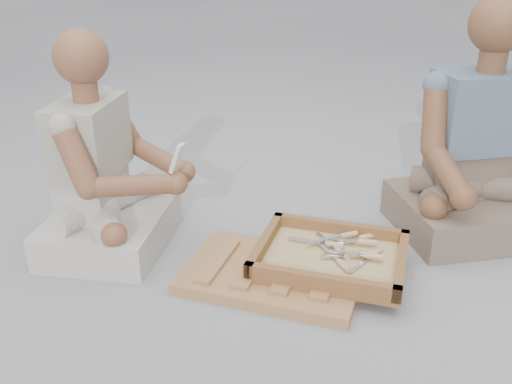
% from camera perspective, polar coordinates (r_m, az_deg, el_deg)
% --- Properties ---
extents(ground, '(60.00, 60.00, 0.00)m').
position_cam_1_polar(ground, '(2.07, 1.61, -10.36)').
color(ground, '#97979C').
rests_on(ground, ground).
extents(carved_panel, '(0.68, 0.48, 0.04)m').
position_cam_1_polar(carved_panel, '(2.14, 1.70, -8.27)').
color(carved_panel, olive).
rests_on(carved_panel, ground).
extents(tool_tray, '(0.57, 0.47, 0.07)m').
position_cam_1_polar(tool_tray, '(2.18, 7.47, -6.50)').
color(tool_tray, brown).
rests_on(tool_tray, carved_panel).
extents(chisel_0, '(0.22, 0.02, 0.02)m').
position_cam_1_polar(chisel_0, '(2.17, 11.11, -6.25)').
color(chisel_0, silver).
rests_on(chisel_0, tool_tray).
extents(chisel_1, '(0.15, 0.19, 0.02)m').
position_cam_1_polar(chisel_1, '(2.13, 8.46, -7.01)').
color(chisel_1, silver).
rests_on(chisel_1, tool_tray).
extents(chisel_2, '(0.22, 0.04, 0.02)m').
position_cam_1_polar(chisel_2, '(2.26, 10.49, -4.89)').
color(chisel_2, silver).
rests_on(chisel_2, tool_tray).
extents(chisel_3, '(0.22, 0.03, 0.02)m').
position_cam_1_polar(chisel_3, '(2.24, 7.30, -5.17)').
color(chisel_3, silver).
rests_on(chisel_3, tool_tray).
extents(chisel_4, '(0.16, 0.18, 0.02)m').
position_cam_1_polar(chisel_4, '(2.21, 8.33, -5.87)').
color(chisel_4, silver).
rests_on(chisel_4, tool_tray).
extents(chisel_5, '(0.21, 0.09, 0.02)m').
position_cam_1_polar(chisel_5, '(2.19, 10.63, -6.13)').
color(chisel_5, silver).
rests_on(chisel_5, tool_tray).
extents(chisel_6, '(0.18, 0.15, 0.02)m').
position_cam_1_polar(chisel_6, '(2.30, 10.56, -4.51)').
color(chisel_6, silver).
rests_on(chisel_6, tool_tray).
extents(chisel_7, '(0.12, 0.20, 0.02)m').
position_cam_1_polar(chisel_7, '(2.21, 11.61, -6.20)').
color(chisel_7, silver).
rests_on(chisel_7, tool_tray).
extents(chisel_8, '(0.19, 0.14, 0.02)m').
position_cam_1_polar(chisel_8, '(2.29, 8.79, -4.33)').
color(chisel_8, silver).
rests_on(chisel_8, tool_tray).
extents(wood_chip_0, '(0.02, 0.02, 0.00)m').
position_cam_1_polar(wood_chip_0, '(2.31, 11.29, -6.78)').
color(wood_chip_0, '#CDB879').
rests_on(wood_chip_0, ground).
extents(wood_chip_1, '(0.02, 0.02, 0.00)m').
position_cam_1_polar(wood_chip_1, '(2.38, 12.08, -5.86)').
color(wood_chip_1, '#CDB879').
rests_on(wood_chip_1, ground).
extents(wood_chip_2, '(0.02, 0.02, 0.00)m').
position_cam_1_polar(wood_chip_2, '(2.50, 13.34, -4.41)').
color(wood_chip_2, '#CDB879').
rests_on(wood_chip_2, ground).
extents(wood_chip_3, '(0.02, 0.02, 0.00)m').
position_cam_1_polar(wood_chip_3, '(2.06, 9.05, -10.76)').
color(wood_chip_3, '#CDB879').
rests_on(wood_chip_3, ground).
extents(wood_chip_4, '(0.02, 0.02, 0.00)m').
position_cam_1_polar(wood_chip_4, '(2.12, 13.85, -10.19)').
color(wood_chip_4, '#CDB879').
rests_on(wood_chip_4, ground).
extents(wood_chip_5, '(0.02, 0.02, 0.00)m').
position_cam_1_polar(wood_chip_5, '(2.05, 4.92, -10.81)').
color(wood_chip_5, '#CDB879').
rests_on(wood_chip_5, ground).
extents(wood_chip_6, '(0.02, 0.02, 0.00)m').
position_cam_1_polar(wood_chip_6, '(2.48, 4.89, -4.03)').
color(wood_chip_6, '#CDB879').
rests_on(wood_chip_6, ground).
extents(wood_chip_7, '(0.02, 0.02, 0.00)m').
position_cam_1_polar(wood_chip_7, '(2.47, 8.41, -4.30)').
color(wood_chip_7, '#CDB879').
rests_on(wood_chip_7, ground).
extents(wood_chip_8, '(0.02, 0.02, 0.00)m').
position_cam_1_polar(wood_chip_8, '(2.32, 7.44, -6.25)').
color(wood_chip_8, '#CDB879').
rests_on(wood_chip_8, ground).
extents(wood_chip_9, '(0.02, 0.02, 0.00)m').
position_cam_1_polar(wood_chip_9, '(2.31, 4.57, -6.31)').
color(wood_chip_9, '#CDB879').
rests_on(wood_chip_9, ground).
extents(wood_chip_10, '(0.02, 0.02, 0.00)m').
position_cam_1_polar(wood_chip_10, '(2.45, 10.42, -4.76)').
color(wood_chip_10, '#CDB879').
rests_on(wood_chip_10, ground).
extents(wood_chip_11, '(0.02, 0.02, 0.00)m').
position_cam_1_polar(wood_chip_11, '(2.26, 15.60, -7.95)').
color(wood_chip_11, '#CDB879').
rests_on(wood_chip_11, ground).
extents(wood_chip_12, '(0.02, 0.02, 0.00)m').
position_cam_1_polar(wood_chip_12, '(2.54, 7.51, -3.39)').
color(wood_chip_12, '#CDB879').
rests_on(wood_chip_12, ground).
extents(wood_chip_13, '(0.02, 0.02, 0.00)m').
position_cam_1_polar(wood_chip_13, '(2.12, 5.03, -9.43)').
color(wood_chip_13, '#CDB879').
rests_on(wood_chip_13, ground).
extents(craftsman, '(0.60, 0.60, 0.87)m').
position_cam_1_polar(craftsman, '(2.34, -14.94, 1.41)').
color(craftsman, silver).
rests_on(craftsman, ground).
extents(companion, '(0.78, 0.72, 0.98)m').
position_cam_1_polar(companion, '(2.55, 21.48, 3.11)').
color(companion, '#726052').
rests_on(companion, ground).
extents(mobile_phone, '(0.06, 0.05, 0.11)m').
position_cam_1_polar(mobile_phone, '(2.13, -7.91, 3.41)').
color(mobile_phone, silver).
rests_on(mobile_phone, craftsman).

